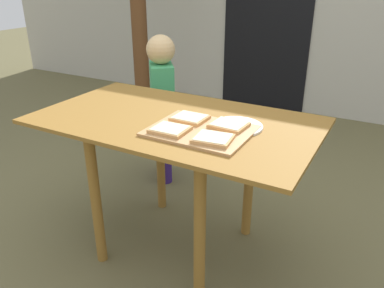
{
  "coord_description": "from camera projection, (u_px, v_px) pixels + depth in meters",
  "views": [
    {
      "loc": [
        0.87,
        -1.42,
        1.34
      ],
      "look_at": [
        0.09,
        0.0,
        0.61
      ],
      "focal_mm": 36.13,
      "sensor_mm": 36.0,
      "label": 1
    }
  ],
  "objects": [
    {
      "name": "ground_plane",
      "position": [
        178.0,
        245.0,
        2.06
      ],
      "size": [
        16.0,
        16.0,
        0.0
      ],
      "primitive_type": "plane",
      "color": "brown"
    },
    {
      "name": "plate_white_right",
      "position": [
        236.0,
        126.0,
        1.67
      ],
      "size": [
        0.23,
        0.23,
        0.01
      ],
      "primitive_type": "cylinder",
      "color": "white",
      "rests_on": "dining_table"
    },
    {
      "name": "dining_table",
      "position": [
        176.0,
        141.0,
        1.82
      ],
      "size": [
        1.29,
        0.74,
        0.72
      ],
      "color": "olive",
      "rests_on": "ground"
    },
    {
      "name": "pizza_slice_near_right",
      "position": [
        213.0,
        138.0,
        1.51
      ],
      "size": [
        0.16,
        0.15,
        0.02
      ],
      "color": "tan",
      "rests_on": "cutting_board"
    },
    {
      "name": "house_door",
      "position": [
        268.0,
        9.0,
        3.8
      ],
      "size": [
        0.9,
        0.02,
        2.0
      ],
      "primitive_type": "cube",
      "color": "black",
      "rests_on": "ground"
    },
    {
      "name": "pizza_slice_far_right",
      "position": [
        229.0,
        125.0,
        1.64
      ],
      "size": [
        0.16,
        0.14,
        0.02
      ],
      "color": "tan",
      "rests_on": "cutting_board"
    },
    {
      "name": "cutting_board",
      "position": [
        201.0,
        131.0,
        1.62
      ],
      "size": [
        0.42,
        0.33,
        0.01
      ],
      "primitive_type": "cube",
      "color": "tan",
      "rests_on": "dining_table"
    },
    {
      "name": "child_left",
      "position": [
        162.0,
        100.0,
        2.52
      ],
      "size": [
        0.26,
        0.28,
        0.99
      ],
      "color": "navy",
      "rests_on": "ground"
    },
    {
      "name": "pizza_slice_near_left",
      "position": [
        170.0,
        129.0,
        1.6
      ],
      "size": [
        0.15,
        0.13,
        0.02
      ],
      "color": "tan",
      "rests_on": "cutting_board"
    },
    {
      "name": "pizza_slice_far_left",
      "position": [
        190.0,
        118.0,
        1.72
      ],
      "size": [
        0.15,
        0.13,
        0.02
      ],
      "color": "tan",
      "rests_on": "cutting_board"
    }
  ]
}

